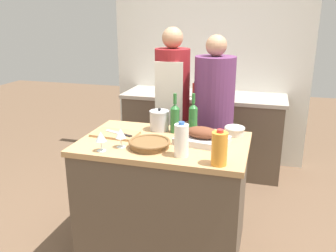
% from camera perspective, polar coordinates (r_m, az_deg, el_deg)
% --- Properties ---
extents(ground_plane, '(12.00, 12.00, 0.00)m').
position_cam_1_polar(ground_plane, '(3.00, -0.64, -18.57)').
color(ground_plane, brown).
extents(kitchen_island, '(1.21, 0.78, 0.89)m').
position_cam_1_polar(kitchen_island, '(2.76, -0.67, -11.10)').
color(kitchen_island, brown).
rests_on(kitchen_island, ground_plane).
extents(back_counter, '(1.83, 0.60, 0.90)m').
position_cam_1_polar(back_counter, '(4.19, 5.56, -0.90)').
color(back_counter, brown).
rests_on(back_counter, ground_plane).
extents(back_wall, '(2.33, 0.10, 2.55)m').
position_cam_1_polar(back_wall, '(4.35, 6.75, 10.90)').
color(back_wall, silver).
rests_on(back_wall, ground_plane).
extents(roasting_pan, '(0.40, 0.29, 0.12)m').
position_cam_1_polar(roasting_pan, '(2.54, 5.51, -1.78)').
color(roasting_pan, '#BCBCC1').
rests_on(roasting_pan, kitchen_island).
extents(wicker_basket, '(0.29, 0.29, 0.05)m').
position_cam_1_polar(wicker_basket, '(2.45, -2.98, -2.84)').
color(wicker_basket, brown).
rests_on(wicker_basket, kitchen_island).
extents(cutting_board, '(0.35, 0.23, 0.02)m').
position_cam_1_polar(cutting_board, '(2.74, -8.46, -1.27)').
color(cutting_board, '#AD7F51').
rests_on(cutting_board, kitchen_island).
extents(stock_pot, '(0.16, 0.16, 0.18)m').
position_cam_1_polar(stock_pot, '(2.81, -1.38, 0.91)').
color(stock_pot, '#B7B7BC').
rests_on(stock_pot, kitchen_island).
extents(mixing_bowl, '(0.16, 0.16, 0.07)m').
position_cam_1_polar(mixing_bowl, '(2.74, 10.62, -0.69)').
color(mixing_bowl, beige).
rests_on(mixing_bowl, kitchen_island).
extents(juice_jug, '(0.10, 0.10, 0.23)m').
position_cam_1_polar(juice_jug, '(2.17, 8.24, -3.58)').
color(juice_jug, orange).
rests_on(juice_jug, kitchen_island).
extents(milk_jug, '(0.09, 0.09, 0.23)m').
position_cam_1_polar(milk_jug, '(2.28, 2.16, -2.30)').
color(milk_jug, white).
rests_on(milk_jug, kitchen_island).
extents(wine_bottle_green, '(0.07, 0.07, 0.30)m').
position_cam_1_polar(wine_bottle_green, '(2.78, 4.05, 1.55)').
color(wine_bottle_green, '#28662D').
rests_on(wine_bottle_green, kitchen_island).
extents(wine_bottle_dark, '(0.07, 0.07, 0.31)m').
position_cam_1_polar(wine_bottle_dark, '(2.74, 1.11, 1.41)').
color(wine_bottle_dark, '#28662D').
rests_on(wine_bottle_dark, kitchen_island).
extents(wine_glass_left, '(0.07, 0.07, 0.14)m').
position_cam_1_polar(wine_glass_left, '(2.41, -10.74, -1.74)').
color(wine_glass_left, silver).
rests_on(wine_glass_left, kitchen_island).
extents(wine_glass_right, '(0.07, 0.07, 0.14)m').
position_cam_1_polar(wine_glass_right, '(2.46, -7.61, -1.27)').
color(wine_glass_right, silver).
rests_on(wine_glass_right, kitchen_island).
extents(knife_chef, '(0.25, 0.11, 0.01)m').
position_cam_1_polar(knife_chef, '(2.70, -7.79, -1.20)').
color(knife_chef, '#B7B7BC').
rests_on(knife_chef, cutting_board).
extents(condiment_bottle_tall, '(0.06, 0.06, 0.20)m').
position_cam_1_polar(condiment_bottle_tall, '(4.00, 9.78, 6.03)').
color(condiment_bottle_tall, '#332D28').
rests_on(condiment_bottle_tall, back_counter).
extents(condiment_bottle_short, '(0.06, 0.06, 0.17)m').
position_cam_1_polar(condiment_bottle_short, '(3.92, 4.33, 5.78)').
color(condiment_bottle_short, maroon).
rests_on(condiment_bottle_short, back_counter).
extents(person_cook_aproned, '(0.33, 0.33, 1.66)m').
position_cam_1_polar(person_cook_aproned, '(3.41, 0.68, 3.15)').
color(person_cook_aproned, beige).
rests_on(person_cook_aproned, ground_plane).
extents(person_cook_guest, '(0.37, 0.37, 1.60)m').
position_cam_1_polar(person_cook_guest, '(3.30, 7.32, 1.74)').
color(person_cook_guest, beige).
rests_on(person_cook_guest, ground_plane).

